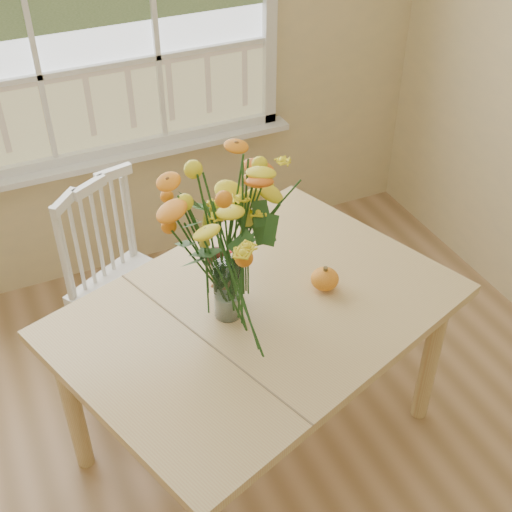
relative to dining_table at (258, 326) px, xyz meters
name	(u,v)px	position (x,y,z in m)	size (l,w,h in m)	color
wall_back	(29,30)	(-0.44, 1.41, 0.71)	(4.00, 0.02, 2.70)	beige
dining_table	(258,326)	(0.00, 0.00, 0.00)	(1.61, 1.37, 0.73)	tan
windsor_chair	(118,273)	(-0.36, 0.67, -0.13)	(0.57, 0.56, 0.91)	white
flower_vase	(226,239)	(-0.11, 0.02, 0.42)	(0.46, 0.46, 0.54)	white
pumpkin	(325,280)	(0.27, 0.00, 0.13)	(0.10, 0.10, 0.08)	orange
turkey_figurine	(226,285)	(-0.07, 0.12, 0.14)	(0.10, 0.09, 0.11)	#CCB78C
dark_gourd	(216,258)	(-0.04, 0.29, 0.13)	(0.13, 0.11, 0.07)	#38160F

